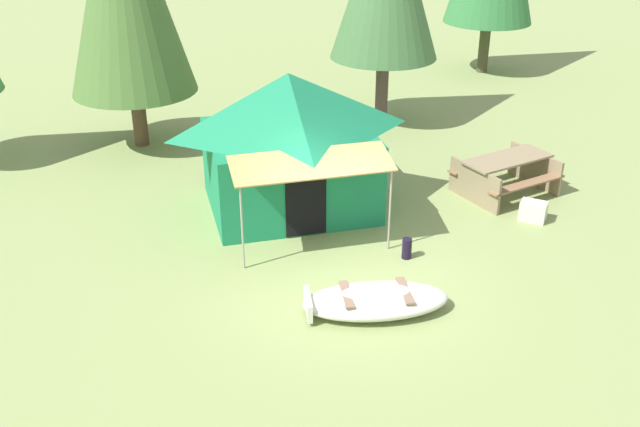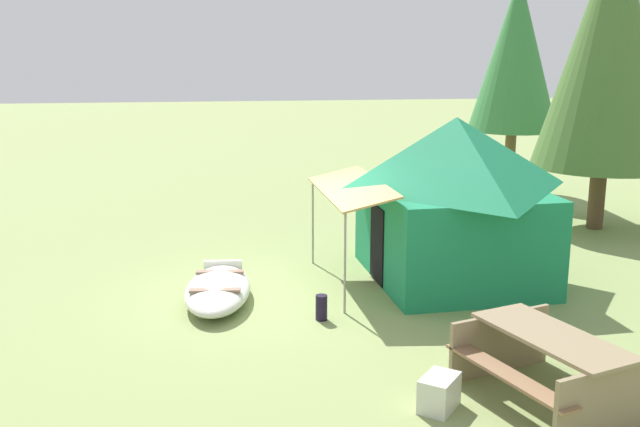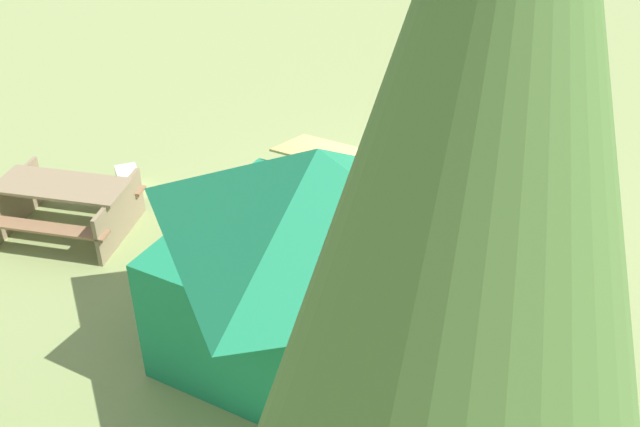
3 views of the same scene
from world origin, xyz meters
The scene contains 6 objects.
ground_plane centered at (0.00, 0.00, 0.00)m, with size 80.00×80.00×0.00m, color #869758.
beached_rowboat centered at (0.22, -1.02, 0.20)m, with size 2.36×1.19×0.38m.
canvas_cabin_tent centered at (-0.44, 2.92, 1.43)m, with size 3.53×3.80×2.75m.
picnic_table centered at (4.04, 2.66, 0.50)m, with size 2.26×2.00×0.80m.
cooler_box centered at (4.07, 1.38, 0.19)m, with size 0.49×0.33×0.38m, color beige.
fuel_can centered at (1.22, 0.47, 0.19)m, with size 0.17×0.17×0.37m, color black.
Camera 1 is at (-2.53, -10.12, 6.43)m, focal length 40.85 mm.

